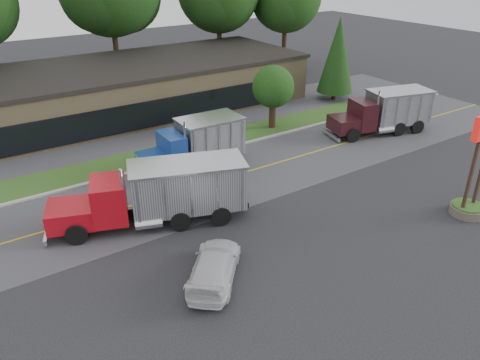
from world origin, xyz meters
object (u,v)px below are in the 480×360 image
at_px(dump_truck_red, 161,192).
at_px(rally_car, 214,266).
at_px(dump_truck_blue, 197,143).
at_px(bilo_sign, 474,182).
at_px(dump_truck_maroon, 386,111).

bearing_deg(dump_truck_red, rally_car, 107.38).
distance_m(dump_truck_red, dump_truck_blue, 7.17).
height_order(bilo_sign, dump_truck_red, bilo_sign).
relative_size(dump_truck_maroon, rally_car, 1.81).
distance_m(dump_truck_red, rally_car, 5.96).
xyz_separation_m(dump_truck_blue, rally_car, (-5.29, -10.95, -1.10)).
relative_size(dump_truck_red, dump_truck_blue, 1.46).
xyz_separation_m(dump_truck_blue, dump_truck_maroon, (15.93, -2.47, 0.01)).
relative_size(bilo_sign, dump_truck_red, 0.56).
bearing_deg(dump_truck_blue, dump_truck_maroon, 172.92).
xyz_separation_m(dump_truck_red, rally_car, (-0.25, -5.85, -1.12)).
bearing_deg(dump_truck_maroon, bilo_sign, 76.27).
bearing_deg(dump_truck_maroon, dump_truck_red, 22.29).
distance_m(dump_truck_red, dump_truck_maroon, 21.15).
distance_m(dump_truck_blue, dump_truck_maroon, 16.12).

